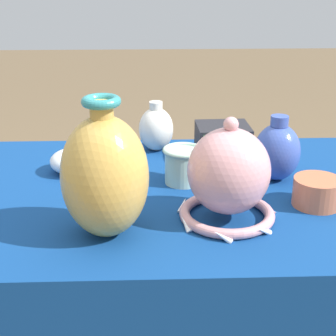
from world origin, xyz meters
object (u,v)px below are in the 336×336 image
Objects in this scene: vase_dome_bell at (229,177)px; jar_round_ivory at (156,129)px; pot_squat_terracotta at (317,192)px; bowl_shallow_porcelain at (72,161)px; cup_wide_celadon at (183,164)px; vase_tall_bulbous at (105,175)px; mosaic_tile_box at (223,141)px; jar_round_cobalt at (277,151)px.

jar_round_ivory is (-0.14, 0.43, -0.03)m from vase_dome_bell.
bowl_shallow_porcelain is at bearing 159.23° from pot_squat_terracotta.
pot_squat_terracotta is (0.35, -0.38, -0.03)m from jar_round_ivory.
jar_round_ivory reaches higher than cup_wide_celadon.
cup_wide_celadon is at bearing 56.33° from vase_tall_bulbous.
bowl_shallow_porcelain is at bearing -166.89° from mosaic_tile_box.
jar_round_ivory reaches higher than bowl_shallow_porcelain.
mosaic_tile_box reaches higher than bowl_shallow_porcelain.
cup_wide_celadon is (0.17, 0.25, -0.08)m from vase_tall_bulbous.
cup_wide_celadon is at bearing -15.58° from bowl_shallow_porcelain.
vase_tall_bulbous reaches higher than vase_dome_bell.
jar_round_ivory is (0.10, 0.49, -0.06)m from vase_tall_bulbous.
pot_squat_terracotta is at bearing -69.62° from jar_round_cobalt.
jar_round_ivory reaches higher than pot_squat_terracotta.
cup_wide_celadon is at bearing -75.67° from jar_round_ivory.
pot_squat_terracotta is at bearing -64.65° from mosaic_tile_box.
pot_squat_terracotta is (0.45, 0.11, -0.09)m from vase_tall_bulbous.
pot_squat_terracotta is (0.21, 0.06, -0.06)m from vase_dome_bell.
bowl_shallow_porcelain is at bearing 108.92° from vase_tall_bulbous.
pot_squat_terracotta is at bearing 15.40° from vase_dome_bell.
jar_round_ivory is (-0.29, 0.23, -0.01)m from jar_round_cobalt.
vase_tall_bulbous reaches higher than cup_wide_celadon.
vase_dome_bell is at bearing -98.16° from mosaic_tile_box.
bowl_shallow_porcelain is at bearing 142.85° from vase_dome_bell.
pot_squat_terracotta is at bearing -20.77° from bowl_shallow_porcelain.
mosaic_tile_box is at bearing 83.71° from vase_dome_bell.
jar_round_cobalt is 0.17m from pot_squat_terracotta.
pot_squat_terracotta is (0.06, -0.15, -0.04)m from jar_round_cobalt.
vase_tall_bulbous is at bearing -167.37° from vase_dome_bell.
jar_round_ivory is 0.51m from pot_squat_terracotta.
jar_round_cobalt is at bearing 110.38° from pot_squat_terracotta.
cup_wide_celadon is at bearing 112.49° from vase_dome_bell.
jar_round_cobalt reaches higher than pot_squat_terracotta.
vase_tall_bulbous is 0.50m from jar_round_ivory.
jar_round_ivory is at bearing 77.96° from vase_tall_bulbous.
vase_tall_bulbous reaches higher than jar_round_ivory.
bowl_shallow_porcelain is (-0.51, 0.06, -0.04)m from jar_round_cobalt.
jar_round_ivory is at bearing 161.11° from mosaic_tile_box.
bowl_shallow_porcelain is 1.14× the size of cup_wide_celadon.
bowl_shallow_porcelain is 0.29m from cup_wide_celadon.
mosaic_tile_box is 0.22m from cup_wide_celadon.
jar_round_cobalt is at bearing 54.15° from vase_dome_bell.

